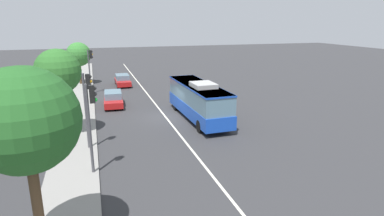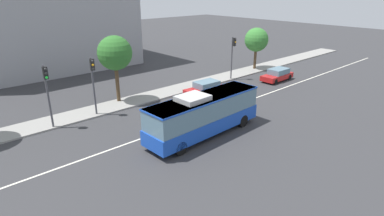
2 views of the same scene
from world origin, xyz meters
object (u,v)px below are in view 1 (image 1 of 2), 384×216
(traffic_light_near_corner, at_px, (87,98))
(street_tree_kerbside_right, at_px, (79,55))
(transit_bus, at_px, (198,99))
(street_tree_kerbside_centre, at_px, (25,121))
(traffic_light_far_corner, at_px, (90,64))
(sedan_red, at_px, (123,80))
(street_tree_kerbside_left, at_px, (58,72))
(sedan_red_ahead, at_px, (113,99))
(traffic_light_mid_block, at_px, (91,114))

(traffic_light_near_corner, distance_m, street_tree_kerbside_right, 24.08)
(transit_bus, relative_size, street_tree_kerbside_centre, 1.42)
(traffic_light_near_corner, relative_size, traffic_light_far_corner, 1.00)
(sedan_red, distance_m, street_tree_kerbside_centre, 32.58)
(street_tree_kerbside_centre, bearing_deg, transit_bus, -36.77)
(traffic_light_near_corner, height_order, street_tree_kerbside_left, street_tree_kerbside_left)
(sedan_red_ahead, relative_size, traffic_light_far_corner, 0.88)
(traffic_light_near_corner, bearing_deg, street_tree_kerbside_left, 123.91)
(street_tree_kerbside_right, bearing_deg, street_tree_kerbside_centre, 179.07)
(transit_bus, height_order, street_tree_kerbside_left, street_tree_kerbside_left)
(traffic_light_far_corner, bearing_deg, traffic_light_mid_block, -95.35)
(street_tree_kerbside_left, height_order, street_tree_kerbside_right, street_tree_kerbside_left)
(traffic_light_near_corner, height_order, traffic_light_far_corner, same)
(traffic_light_mid_block, distance_m, street_tree_kerbside_centre, 6.80)
(sedan_red_ahead, xyz_separation_m, traffic_light_far_corner, (6.50, 1.99, 2.84))
(transit_bus, height_order, street_tree_kerbside_right, street_tree_kerbside_right)
(traffic_light_far_corner, xyz_separation_m, street_tree_kerbside_right, (6.36, 1.42, 0.49))
(traffic_light_mid_block, height_order, street_tree_kerbside_centre, street_tree_kerbside_centre)
(sedan_red, bearing_deg, traffic_light_mid_block, -9.23)
(transit_bus, relative_size, traffic_light_near_corner, 1.94)
(transit_bus, xyz_separation_m, traffic_light_mid_block, (-8.20, 8.86, 1.75))
(sedan_red, height_order, street_tree_kerbside_right, street_tree_kerbside_right)
(sedan_red_ahead, xyz_separation_m, street_tree_kerbside_left, (-7.93, 4.15, 4.14))
(traffic_light_near_corner, relative_size, street_tree_kerbside_centre, 0.73)
(traffic_light_far_corner, bearing_deg, transit_bus, -61.79)
(street_tree_kerbside_centre, bearing_deg, traffic_light_near_corner, -9.74)
(street_tree_kerbside_right, bearing_deg, street_tree_kerbside_left, 177.98)
(sedan_red, bearing_deg, transit_bus, 15.51)
(traffic_light_near_corner, distance_m, street_tree_kerbside_left, 4.00)
(traffic_light_mid_block, xyz_separation_m, traffic_light_far_corner, (21.55, -0.02, 0.00))
(traffic_light_mid_block, height_order, street_tree_kerbside_right, street_tree_kerbside_right)
(sedan_red_ahead, height_order, street_tree_kerbside_centre, street_tree_kerbside_centre)
(sedan_red, xyz_separation_m, street_tree_kerbside_right, (2.48, 5.34, 3.33))
(traffic_light_mid_block, bearing_deg, traffic_light_near_corner, 93.69)
(traffic_light_far_corner, bearing_deg, street_tree_kerbside_left, -103.81)
(street_tree_kerbside_centre, height_order, street_tree_kerbside_right, street_tree_kerbside_centre)
(traffic_light_near_corner, xyz_separation_m, traffic_light_mid_block, (-3.86, -0.22, 0.00))
(traffic_light_far_corner, height_order, street_tree_kerbside_left, street_tree_kerbside_left)
(sedan_red, distance_m, traffic_light_mid_block, 25.89)
(traffic_light_far_corner, bearing_deg, street_tree_kerbside_centre, -99.37)
(traffic_light_near_corner, distance_m, traffic_light_mid_block, 3.87)
(sedan_red, bearing_deg, traffic_light_far_corner, -45.66)
(sedan_red, relative_size, sedan_red_ahead, 0.98)
(traffic_light_far_corner, distance_m, street_tree_kerbside_left, 14.65)
(traffic_light_far_corner, relative_size, street_tree_kerbside_right, 0.92)
(sedan_red, relative_size, street_tree_kerbside_centre, 0.64)
(traffic_light_far_corner, bearing_deg, traffic_light_near_corner, -96.07)
(sedan_red, height_order, street_tree_kerbside_centre, street_tree_kerbside_centre)
(sedan_red, bearing_deg, street_tree_kerbside_left, -18.79)
(transit_bus, bearing_deg, sedan_red_ahead, 43.28)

